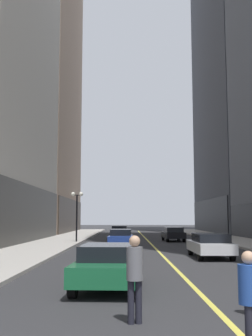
% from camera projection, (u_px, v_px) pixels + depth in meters
% --- Properties ---
extents(ground_plane, '(200.00, 200.00, 0.00)m').
position_uv_depth(ground_plane, '(150.00, 242.00, 38.38)').
color(ground_plane, '#2D2D30').
extents(sidewalk_left, '(4.50, 78.00, 0.15)m').
position_uv_depth(sidewalk_left, '(60.00, 241.00, 38.41)').
color(sidewalk_left, '#ADA8A0').
rests_on(sidewalk_left, ground).
extents(sidewalk_right, '(4.50, 78.00, 0.15)m').
position_uv_depth(sidewalk_right, '(240.00, 241.00, 38.36)').
color(sidewalk_right, '#ADA8A0').
rests_on(sidewalk_right, ground).
extents(lane_centre_stripe, '(0.16, 70.00, 0.01)m').
position_uv_depth(lane_centre_stripe, '(150.00, 242.00, 38.38)').
color(lane_centre_stripe, '#E5D64C').
rests_on(lane_centre_stripe, ground).
extents(building_left_far, '(12.42, 26.00, 53.35)m').
position_uv_depth(building_left_far, '(36.00, 64.00, 66.43)').
color(building_left_far, gray).
rests_on(building_left_far, ground).
extents(building_right_far, '(15.20, 26.00, 70.88)m').
position_uv_depth(building_right_far, '(251.00, 11.00, 67.40)').
color(building_right_far, '#4C515B').
rests_on(building_right_far, ground).
extents(car_green, '(2.13, 4.33, 1.32)m').
position_uv_depth(car_green, '(110.00, 265.00, 12.74)').
color(car_green, '#196038').
rests_on(car_green, ground).
extents(car_white, '(1.87, 4.78, 1.32)m').
position_uv_depth(car_white, '(211.00, 245.00, 22.61)').
color(car_white, silver).
rests_on(car_white, ground).
extents(car_blue, '(1.84, 4.72, 1.32)m').
position_uv_depth(car_blue, '(122.00, 237.00, 31.31)').
color(car_blue, navy).
rests_on(car_blue, ground).
extents(car_black, '(1.91, 4.53, 1.32)m').
position_uv_depth(car_black, '(174.00, 234.00, 39.24)').
color(car_black, black).
rests_on(car_black, ground).
extents(car_grey, '(2.00, 4.36, 1.32)m').
position_uv_depth(car_grey, '(120.00, 231.00, 46.31)').
color(car_grey, slate).
rests_on(car_grey, ground).
extents(pedestrian_in_blue_hoodie, '(0.46, 0.46, 1.61)m').
position_uv_depth(pedestrian_in_blue_hoodie, '(251.00, 295.00, 6.56)').
color(pedestrian_in_blue_hoodie, black).
rests_on(pedestrian_in_blue_hoodie, ground).
extents(pedestrian_in_grey_suit, '(0.41, 0.41, 1.77)m').
position_uv_depth(pedestrian_in_grey_suit, '(136.00, 272.00, 8.58)').
color(pedestrian_in_grey_suit, black).
rests_on(pedestrian_in_grey_suit, ground).
extents(street_lamp_left_far, '(1.06, 0.36, 4.43)m').
position_uv_depth(street_lamp_left_far, '(78.00, 205.00, 36.43)').
color(street_lamp_left_far, black).
rests_on(street_lamp_left_far, ground).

